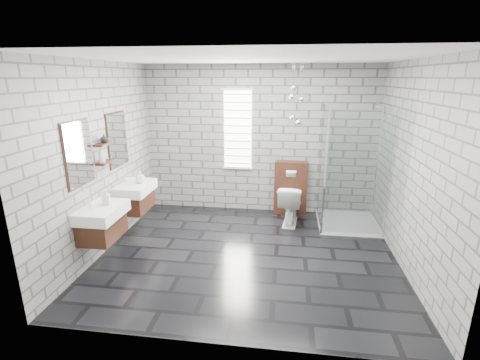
% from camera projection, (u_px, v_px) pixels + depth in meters
% --- Properties ---
extents(floor, '(4.20, 3.60, 0.02)m').
position_uv_depth(floor, '(248.00, 255.00, 5.05)').
color(floor, black).
rests_on(floor, ground).
extents(ceiling, '(4.20, 3.60, 0.02)m').
position_uv_depth(ceiling, '(249.00, 57.00, 4.28)').
color(ceiling, white).
rests_on(ceiling, wall_back).
extents(wall_back, '(4.20, 0.02, 2.70)m').
position_uv_depth(wall_back, '(259.00, 141.00, 6.39)').
color(wall_back, gray).
rests_on(wall_back, floor).
extents(wall_front, '(4.20, 0.02, 2.70)m').
position_uv_depth(wall_front, '(225.00, 215.00, 2.95)').
color(wall_front, gray).
rests_on(wall_front, floor).
extents(wall_left, '(0.02, 3.60, 2.70)m').
position_uv_depth(wall_left, '(101.00, 159.00, 4.94)').
color(wall_left, gray).
rests_on(wall_left, floor).
extents(wall_right, '(0.02, 3.60, 2.70)m').
position_uv_depth(wall_right, '(414.00, 170.00, 4.39)').
color(wall_right, gray).
rests_on(wall_right, floor).
extents(vanity_left, '(0.47, 0.70, 1.57)m').
position_uv_depth(vanity_left, '(99.00, 213.00, 4.56)').
color(vanity_left, '#402013').
rests_on(vanity_left, wall_left).
extents(vanity_right, '(0.47, 0.70, 1.57)m').
position_uv_depth(vanity_right, '(133.00, 189.00, 5.55)').
color(vanity_right, '#402013').
rests_on(vanity_right, wall_left).
extents(shelf_lower, '(0.14, 0.30, 0.03)m').
position_uv_depth(shelf_lower, '(105.00, 162.00, 4.89)').
color(shelf_lower, '#402013').
rests_on(shelf_lower, wall_left).
extents(shelf_upper, '(0.14, 0.30, 0.03)m').
position_uv_depth(shelf_upper, '(103.00, 144.00, 4.82)').
color(shelf_upper, '#402013').
rests_on(shelf_upper, wall_left).
extents(window, '(0.56, 0.05, 1.48)m').
position_uv_depth(window, '(238.00, 130.00, 6.35)').
color(window, white).
rests_on(window, wall_back).
extents(cistern_panel, '(0.60, 0.20, 1.00)m').
position_uv_depth(cistern_panel, '(291.00, 188.00, 6.45)').
color(cistern_panel, '#402013').
rests_on(cistern_panel, floor).
extents(flush_plate, '(0.18, 0.01, 0.12)m').
position_uv_depth(flush_plate, '(291.00, 174.00, 6.26)').
color(flush_plate, silver).
rests_on(flush_plate, cistern_panel).
extents(shower_enclosure, '(1.00, 1.00, 2.03)m').
position_uv_depth(shower_enclosure, '(345.00, 199.00, 5.84)').
color(shower_enclosure, white).
rests_on(shower_enclosure, floor).
extents(pendant_cluster, '(0.25, 0.22, 0.99)m').
position_uv_depth(pendant_cluster, '(296.00, 104.00, 5.69)').
color(pendant_cluster, silver).
rests_on(pendant_cluster, ceiling).
extents(toilet, '(0.46, 0.73, 0.70)m').
position_uv_depth(toilet, '(290.00, 204.00, 6.05)').
color(toilet, white).
rests_on(toilet, floor).
extents(soap_bottle_a, '(0.12, 0.12, 0.21)m').
position_uv_depth(soap_bottle_a, '(106.00, 197.00, 4.58)').
color(soap_bottle_a, '#B2B2B2').
rests_on(soap_bottle_a, vanity_left).
extents(soap_bottle_b, '(0.20, 0.20, 0.19)m').
position_uv_depth(soap_bottle_b, '(140.00, 177.00, 5.52)').
color(soap_bottle_b, '#B2B2B2').
rests_on(soap_bottle_b, vanity_right).
extents(soap_bottle_c, '(0.10, 0.10, 0.22)m').
position_uv_depth(soap_bottle_c, '(101.00, 155.00, 4.77)').
color(soap_bottle_c, '#B2B2B2').
rests_on(soap_bottle_c, shelf_lower).
extents(vase, '(0.15, 0.15, 0.12)m').
position_uv_depth(vase, '(104.00, 138.00, 4.82)').
color(vase, '#B2B2B2').
rests_on(vase, shelf_upper).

